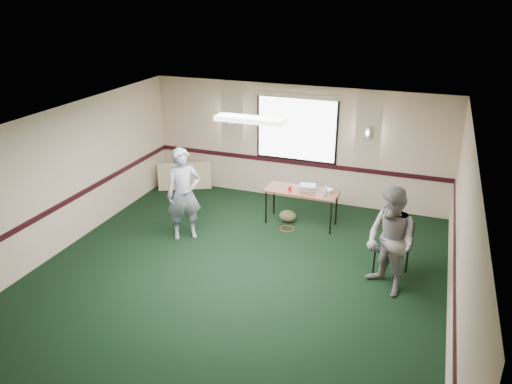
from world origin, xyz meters
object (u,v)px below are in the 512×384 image
(projector, at_px, (308,187))
(conference_chair, at_px, (395,242))
(person_left, at_px, (184,194))
(folding_table, at_px, (302,193))
(person_right, at_px, (390,241))

(projector, relative_size, conference_chair, 0.33)
(conference_chair, relative_size, person_left, 0.54)
(folding_table, bearing_deg, projector, 35.11)
(person_right, bearing_deg, person_left, -146.36)
(folding_table, relative_size, person_right, 0.85)
(conference_chair, xyz_separation_m, person_left, (-4.08, -0.09, 0.35))
(conference_chair, bearing_deg, person_left, -155.51)
(projector, bearing_deg, folding_table, -158.87)
(folding_table, xyz_separation_m, projector, (0.11, 0.07, 0.11))
(folding_table, bearing_deg, person_right, -42.20)
(folding_table, xyz_separation_m, person_left, (-2.03, -1.38, 0.22))
(projector, relative_size, person_right, 0.18)
(projector, height_order, person_right, person_right)
(folding_table, xyz_separation_m, conference_chair, (2.05, -1.29, -0.12))
(person_left, relative_size, person_right, 1.02)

